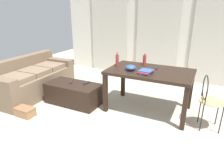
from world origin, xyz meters
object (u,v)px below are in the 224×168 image
(couch, at_px, (32,79))
(wire_chair, at_px, (209,96))
(book_stack, at_px, (146,72))
(tv_remote_on_table, at_px, (157,68))
(bowl, at_px, (131,68))
(shoebox, at_px, (25,112))
(tv_remote_secondary, at_px, (86,83))
(bottle_near, at_px, (117,60))
(bottle_far, at_px, (145,60))
(tv_remote_primary, at_px, (71,82))
(craft_table, at_px, (150,75))
(coffee_table, at_px, (74,93))

(couch, bearing_deg, wire_chair, 3.15)
(book_stack, height_order, tv_remote_on_table, book_stack)
(bowl, bearing_deg, book_stack, -8.50)
(shoebox, bearing_deg, book_stack, 28.09)
(wire_chair, distance_m, tv_remote_secondary, 2.13)
(bottle_near, bearing_deg, wire_chair, -6.83)
(bottle_far, bearing_deg, tv_remote_secondary, -152.69)
(tv_remote_secondary, height_order, shoebox, tv_remote_secondary)
(bottle_far, height_order, tv_remote_on_table, bottle_far)
(bottle_near, relative_size, bottle_far, 1.12)
(bowl, relative_size, tv_remote_primary, 1.06)
(shoebox, bearing_deg, bowl, 33.51)
(wire_chair, bearing_deg, bottle_far, 159.25)
(craft_table, distance_m, tv_remote_secondary, 1.21)
(coffee_table, relative_size, bowl, 5.83)
(couch, relative_size, craft_table, 1.29)
(bowl, bearing_deg, shoebox, -146.49)
(wire_chair, bearing_deg, tv_remote_secondary, -178.21)
(wire_chair, relative_size, bottle_far, 3.78)
(craft_table, xyz_separation_m, bottle_near, (-0.64, 0.02, 0.20))
(tv_remote_primary, distance_m, tv_remote_secondary, 0.32)
(book_stack, bearing_deg, wire_chair, 1.43)
(coffee_table, height_order, bottle_near, bottle_near)
(coffee_table, distance_m, bottle_far, 1.51)
(craft_table, xyz_separation_m, tv_remote_on_table, (0.07, 0.16, 0.10))
(coffee_table, distance_m, tv_remote_primary, 0.23)
(craft_table, height_order, tv_remote_primary, craft_table)
(tv_remote_secondary, relative_size, shoebox, 0.45)
(bottle_far, relative_size, book_stack, 0.75)
(tv_remote_on_table, xyz_separation_m, tv_remote_primary, (-1.54, -0.50, -0.35))
(couch, height_order, book_stack, book_stack)
(couch, bearing_deg, tv_remote_on_table, 11.65)
(book_stack, bearing_deg, bottle_far, 111.08)
(craft_table, distance_m, bottle_near, 0.67)
(bowl, xyz_separation_m, tv_remote_on_table, (0.37, 0.32, -0.04))
(coffee_table, bearing_deg, shoebox, -119.54)
(wire_chair, distance_m, bottle_far, 1.28)
(craft_table, distance_m, bottle_far, 0.38)
(tv_remote_on_table, bearing_deg, wire_chair, -24.50)
(coffee_table, bearing_deg, bowl, 11.52)
(coffee_table, xyz_separation_m, bottle_far, (1.20, 0.64, 0.66))
(couch, bearing_deg, bowl, 5.45)
(coffee_table, distance_m, tv_remote_on_table, 1.65)
(coffee_table, height_order, wire_chair, wire_chair)
(bottle_near, height_order, tv_remote_secondary, bottle_near)
(book_stack, xyz_separation_m, shoebox, (-1.83, -0.97, -0.71))
(tv_remote_on_table, bearing_deg, bowl, -143.16)
(couch, distance_m, coffee_table, 1.10)
(bottle_far, distance_m, shoebox, 2.32)
(bottle_far, relative_size, bowl, 1.25)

